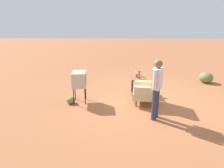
% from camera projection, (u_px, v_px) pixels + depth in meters
% --- Properties ---
extents(ground_plane, '(60.00, 60.00, 0.00)m').
position_uv_depth(ground_plane, '(149.00, 100.00, 6.51)').
color(ground_plane, '#A05B38').
extents(armchair, '(0.86, 0.87, 1.06)m').
position_uv_depth(armchair, '(148.00, 89.00, 6.09)').
color(armchair, brown).
rests_on(armchair, ground).
extents(side_table, '(0.56, 0.56, 0.62)m').
position_uv_depth(side_table, '(139.00, 80.00, 6.99)').
color(side_table, black).
rests_on(side_table, ground).
extents(tv_on_stand, '(0.65, 0.51, 1.03)m').
position_uv_depth(tv_on_stand, '(79.00, 79.00, 6.17)').
color(tv_on_stand, black).
rests_on(tv_on_stand, ground).
extents(person_standing, '(0.53, 0.35, 1.64)m').
position_uv_depth(person_standing, '(157.00, 86.00, 5.01)').
color(person_standing, '#2D3347').
rests_on(person_standing, ground).
extents(soda_can_red, '(0.07, 0.07, 0.12)m').
position_uv_depth(soda_can_red, '(137.00, 76.00, 7.02)').
color(soda_can_red, red).
rests_on(soda_can_red, side_table).
extents(soda_can_blue, '(0.07, 0.07, 0.12)m').
position_uv_depth(soda_can_blue, '(139.00, 75.00, 7.17)').
color(soda_can_blue, blue).
rests_on(soda_can_blue, side_table).
extents(bottle_tall_amber, '(0.07, 0.07, 0.30)m').
position_uv_depth(bottle_tall_amber, '(139.00, 75.00, 6.80)').
color(bottle_tall_amber, brown).
rests_on(bottle_tall_amber, side_table).
extents(bottle_short_clear, '(0.06, 0.06, 0.20)m').
position_uv_depth(bottle_short_clear, '(136.00, 74.00, 7.13)').
color(bottle_short_clear, silver).
rests_on(bottle_short_clear, side_table).
extents(flower_vase, '(0.15, 0.10, 0.27)m').
position_uv_depth(flower_vase, '(142.00, 73.00, 7.01)').
color(flower_vase, silver).
rests_on(flower_vase, side_table).
extents(shrub_near, '(0.29, 0.29, 0.22)m').
position_uv_depth(shrub_near, '(71.00, 100.00, 6.24)').
color(shrub_near, olive).
rests_on(shrub_near, ground).
extents(shrub_mid, '(0.59, 0.59, 0.46)m').
position_uv_depth(shrub_mid, '(206.00, 78.00, 8.45)').
color(shrub_mid, olive).
rests_on(shrub_mid, ground).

